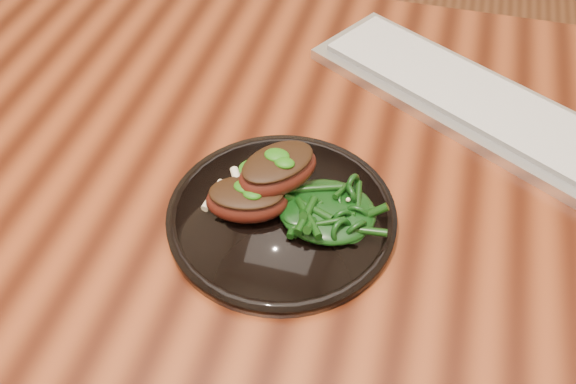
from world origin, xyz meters
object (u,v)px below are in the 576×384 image
object	(u,v)px
lamb_chop_front	(246,199)
greens_heap	(327,207)
plate	(282,216)
keyboard	(475,103)
desk	(329,210)

from	to	relation	value
lamb_chop_front	greens_heap	xyz separation A→B (m)	(0.09, 0.01, -0.00)
greens_heap	lamb_chop_front	bearing A→B (deg)	-171.13
plate	lamb_chop_front	world-z (taller)	lamb_chop_front
plate	keyboard	distance (m)	0.32
desk	lamb_chop_front	xyz separation A→B (m)	(-0.07, -0.11, 0.12)
lamb_chop_front	keyboard	size ratio (longest dim) A/B	0.21
desk	lamb_chop_front	bearing A→B (deg)	-123.23
lamb_chop_front	plate	bearing A→B (deg)	13.72
keyboard	desk	bearing A→B (deg)	-136.32
greens_heap	desk	bearing A→B (deg)	98.57
desk	keyboard	bearing A→B (deg)	43.68
plate	keyboard	size ratio (longest dim) A/B	0.54
plate	greens_heap	size ratio (longest dim) A/B	2.38
keyboard	plate	bearing A→B (deg)	-127.54
desk	keyboard	distance (m)	0.24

